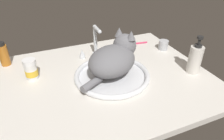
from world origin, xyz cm
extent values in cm
cube|color=silver|center=(0.00, 0.00, 1.50)|extent=(101.05, 81.04, 3.00)
torus|color=white|center=(3.29, -1.26, 4.22)|extent=(36.71, 36.71, 2.45)
cylinder|color=white|center=(3.29, -1.26, 3.30)|extent=(33.04, 33.04, 0.60)
cylinder|color=silver|center=(3.29, 22.83, 3.91)|extent=(4.00, 4.00, 1.82)
cylinder|color=silver|center=(3.29, 22.83, 12.59)|extent=(2.00, 2.00, 15.54)
sphere|color=silver|center=(3.29, 22.83, 20.36)|extent=(2.20, 2.20, 2.20)
cylinder|color=silver|center=(3.29, 18.90, 20.36)|extent=(2.00, 7.85, 2.00)
sphere|color=silver|center=(3.29, 14.97, 20.36)|extent=(2.10, 2.10, 2.10)
cylinder|color=silver|center=(-4.76, 22.83, 3.80)|extent=(3.20, 3.20, 1.60)
cone|color=silver|center=(-4.76, 22.83, 6.51)|extent=(2.88, 2.88, 3.82)
cylinder|color=silver|center=(11.33, 22.83, 3.80)|extent=(3.20, 3.20, 1.60)
cone|color=silver|center=(11.33, 22.83, 6.51)|extent=(2.88, 2.88, 3.82)
ellipsoid|color=slate|center=(3.29, -1.26, 12.05)|extent=(31.28, 29.19, 13.21)
sphere|color=slate|center=(11.98, 3.64, 16.26)|extent=(11.37, 11.37, 11.37)
cone|color=slate|center=(10.31, 6.61, 22.37)|extent=(4.32, 4.32, 4.26)
cone|color=slate|center=(13.65, 0.67, 22.37)|extent=(4.32, 4.32, 4.26)
ellipsoid|color=silver|center=(15.69, 5.73, 15.12)|extent=(5.32, 5.83, 3.64)
ellipsoid|color=silver|center=(10.89, 3.02, 11.39)|extent=(11.34, 12.74, 7.26)
cylinder|color=slate|center=(-9.13, -8.26, 7.05)|extent=(11.19, 8.21, 3.20)
cylinder|color=silver|center=(42.71, -12.36, 9.89)|extent=(6.42, 6.42, 13.79)
cylinder|color=black|center=(42.71, -12.36, 17.39)|extent=(3.53, 3.53, 1.20)
cylinder|color=black|center=(42.71, -12.36, 19.48)|extent=(1.28, 1.28, 2.99)
cylinder|color=black|center=(42.71, -12.36, 21.58)|extent=(2.89, 2.89, 1.20)
cylinder|color=white|center=(-32.41, 12.58, 6.96)|extent=(5.74, 5.74, 7.92)
cylinder|color=gold|center=(-32.41, 12.58, 6.33)|extent=(5.91, 5.91, 3.17)
cylinder|color=white|center=(-32.41, 12.58, 12.03)|extent=(6.03, 6.03, 2.22)
cylinder|color=#B2661E|center=(-44.38, 31.51, 8.55)|extent=(4.99, 4.99, 11.10)
cylinder|color=black|center=(-44.38, 31.51, 15.00)|extent=(3.75, 3.75, 1.80)
cylinder|color=#B2B5BA|center=(43.73, 14.87, 5.30)|extent=(5.72, 5.72, 4.60)
cylinder|color=silver|center=(43.73, 14.87, 8.10)|extent=(5.83, 5.83, 1.00)
cylinder|color=#D83359|center=(32.52, 27.45, 3.50)|extent=(13.87, 3.00, 1.00)
cube|color=white|center=(24.38, 28.64, 4.10)|extent=(2.75, 1.56, 1.20)
camera|label=1|loc=(-28.70, -78.13, 59.43)|focal=33.06mm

